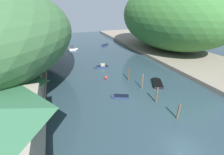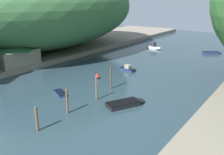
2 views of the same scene
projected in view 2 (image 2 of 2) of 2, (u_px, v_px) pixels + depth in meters
The scene contains 16 objects.
water_surface at pixel (134, 71), 47.40m from camera, with size 130.00×130.00×0.00m, color #283D47.
left_bank at pixel (41, 51), 62.23m from camera, with size 22.00×120.00×1.01m.
hillside_left at pixel (40, 7), 60.79m from camera, with size 39.03×54.64×20.11m.
boathouse_shed at pixel (14, 54), 47.44m from camera, with size 6.60×8.40×4.01m.
boat_small_dinghy at pixel (126, 68), 47.82m from camera, with size 4.30×2.07×1.13m.
boat_far_right_bank at pixel (59, 92), 36.15m from camera, with size 3.58×2.46×0.41m.
boat_open_rowboat at pixel (213, 53), 61.60m from camera, with size 4.38×3.75×0.61m.
boat_far_upstream at pixel (127, 103), 32.23m from camera, with size 4.06×5.57×0.60m.
boat_red_skiff at pixel (155, 47), 67.63m from camera, with size 4.18×2.50×1.75m.
mooring_post_nearest at pixel (37, 119), 25.71m from camera, with size 0.30×0.30×2.75m.
mooring_post_second at pixel (67, 101), 29.65m from camera, with size 0.28×0.28×3.11m.
mooring_post_middle at pixel (96, 88), 33.56m from camera, with size 0.22×0.22×3.40m.
mooring_post_fourth at pixel (111, 78), 37.61m from camera, with size 0.25×0.25×3.46m.
channel_buoy_near at pixel (97, 77), 42.59m from camera, with size 0.71×0.71×1.06m.
person_on_quay at pixel (34, 57), 49.96m from camera, with size 0.25×0.40×1.69m.
person_by_boathouse at pixel (32, 57), 50.11m from camera, with size 0.30×0.42×1.69m.
Camera 2 is at (23.17, -9.39, 13.31)m, focal length 40.00 mm.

